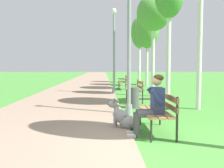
{
  "coord_description": "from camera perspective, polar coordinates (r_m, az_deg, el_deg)",
  "views": [
    {
      "loc": [
        -0.88,
        -4.15,
        1.41
      ],
      "look_at": [
        -0.62,
        3.08,
        0.9
      ],
      "focal_mm": 40.18,
      "sensor_mm": 36.0,
      "label": 1
    }
  ],
  "objects": [
    {
      "name": "paved_path",
      "position": [
        28.21,
        -4.88,
        1.2
      ],
      "size": [
        3.95,
        60.0,
        0.04
      ],
      "primitive_type": "cube",
      "color": "gray",
      "rests_on": "ground"
    },
    {
      "name": "birch_tree_sixth",
      "position": [
        21.42,
        6.29,
        11.41
      ],
      "size": [
        1.42,
        1.34,
        5.57
      ],
      "color": "silver",
      "rests_on": "ground"
    },
    {
      "name": "park_bench_near",
      "position": [
        5.44,
        10.67,
        -5.54
      ],
      "size": [
        0.55,
        1.5,
        0.85
      ],
      "color": "olive",
      "rests_on": "ground"
    },
    {
      "name": "park_bench_far",
      "position": [
        15.38,
        2.71,
        0.68
      ],
      "size": [
        0.55,
        1.5,
        0.85
      ],
      "color": "olive",
      "rests_on": "ground"
    },
    {
      "name": "birch_tree_fifth",
      "position": [
        18.05,
        8.02,
        12.27
      ],
      "size": [
        1.67,
        1.69,
        5.41
      ],
      "color": "silver",
      "rests_on": "ground"
    },
    {
      "name": "birch_tree_fourth",
      "position": [
        15.14,
        9.43,
        15.54
      ],
      "size": [
        1.94,
        2.12,
        5.52
      ],
      "color": "silver",
      "rests_on": "ground"
    },
    {
      "name": "ground_plane",
      "position": [
        4.47,
        9.78,
        -14.43
      ],
      "size": [
        120.0,
        120.0,
        0.0
      ],
      "primitive_type": "plane",
      "color": "#478E38"
    },
    {
      "name": "litter_bin",
      "position": [
        8.54,
        5.0,
        -3.11
      ],
      "size": [
        0.36,
        0.36,
        0.7
      ],
      "primitive_type": "cylinder",
      "color": "#515156",
      "rests_on": "ground"
    },
    {
      "name": "lamp_post_mid",
      "position": [
        12.62,
        0.45,
        7.7
      ],
      "size": [
        0.24,
        0.24,
        4.29
      ],
      "color": "gray",
      "rests_on": "ground"
    },
    {
      "name": "park_bench_mid",
      "position": [
        10.15,
        5.37,
        -1.06
      ],
      "size": [
        0.55,
        1.5,
        0.85
      ],
      "color": "olive",
      "rests_on": "ground"
    },
    {
      "name": "person_seated_on_near_bench",
      "position": [
        5.1,
        9.1,
        -4.24
      ],
      "size": [
        0.74,
        0.49,
        1.25
      ],
      "color": "#4C4C51",
      "rests_on": "ground"
    },
    {
      "name": "lamp_post_near",
      "position": [
        7.27,
        3.9,
        10.43
      ],
      "size": [
        0.24,
        0.24,
        4.29
      ],
      "color": "gray",
      "rests_on": "ground"
    },
    {
      "name": "dog_grey",
      "position": [
        5.66,
        2.51,
        -7.69
      ],
      "size": [
        0.82,
        0.39,
        0.71
      ],
      "color": "gray",
      "rests_on": "ground"
    }
  ]
}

